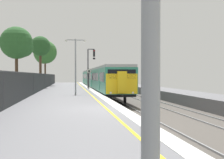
{
  "coord_description": "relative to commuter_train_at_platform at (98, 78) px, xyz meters",
  "views": [
    {
      "loc": [
        -2.24,
        -14.34,
        1.71
      ],
      "look_at": [
        1.61,
        10.87,
        1.35
      ],
      "focal_mm": 44.95,
      "sensor_mm": 36.0,
      "label": 1
    }
  ],
  "objects": [
    {
      "name": "signal_gantry",
      "position": [
        -1.49,
        -3.38,
        2.12
      ],
      "size": [
        1.1,
        0.24,
        5.46
      ],
      "color": "#47474C",
      "rests_on": "ground"
    },
    {
      "name": "background_tree_left",
      "position": [
        -8.6,
        7.45,
        4.37
      ],
      "size": [
        4.05,
        4.05,
        7.82
      ],
      "color": "#473323",
      "rests_on": "ground"
    },
    {
      "name": "platform_back_fence",
      "position": [
        -7.55,
        -28.33,
        -0.25
      ],
      "size": [
        0.07,
        99.0,
        1.95
      ],
      "color": "#282B2D",
      "rests_on": "ground"
    },
    {
      "name": "platform_lamp_mid",
      "position": [
        -3.75,
        -15.78,
        1.83
      ],
      "size": [
        2.0,
        0.2,
        5.19
      ],
      "color": "#93999E",
      "rests_on": "ground"
    },
    {
      "name": "background_tree_centre",
      "position": [
        -9.09,
        -15.47,
        3.39
      ],
      "size": [
        3.01,
        3.01,
        6.26
      ],
      "color": "#473323",
      "rests_on": "ground"
    },
    {
      "name": "speed_limit_sign",
      "position": [
        -1.85,
        -6.82,
        0.38
      ],
      "size": [
        0.59,
        0.08,
        2.57
      ],
      "color": "#59595B",
      "rests_on": "ground"
    },
    {
      "name": "background_tree_right",
      "position": [
        -8.45,
        -1.51,
        4.52
      ],
      "size": [
        2.85,
        2.85,
        7.35
      ],
      "color": "#473323",
      "rests_on": "ground"
    },
    {
      "name": "commuter_train_at_platform",
      "position": [
        0.0,
        0.0,
        0.0
      ],
      "size": [
        2.83,
        39.9,
        3.81
      ],
      "color": "#2D846B",
      "rests_on": "ground"
    },
    {
      "name": "ground",
      "position": [
        0.54,
        -28.33,
        -1.88
      ],
      "size": [
        17.4,
        110.0,
        1.21
      ],
      "color": "slate"
    }
  ]
}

